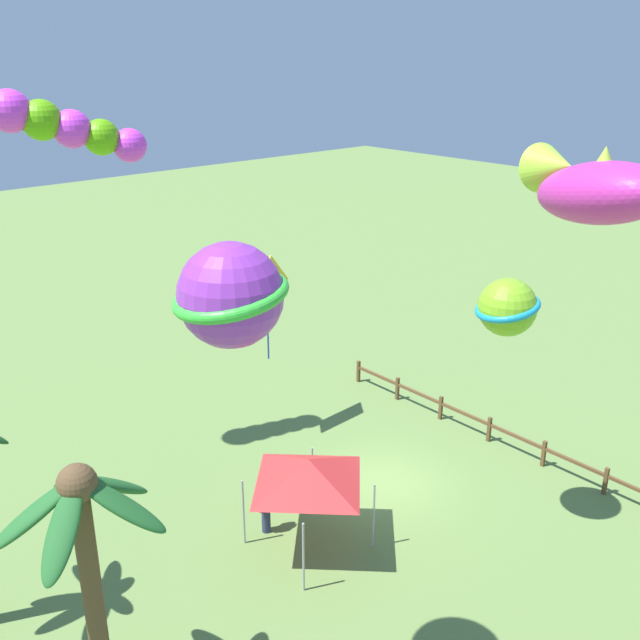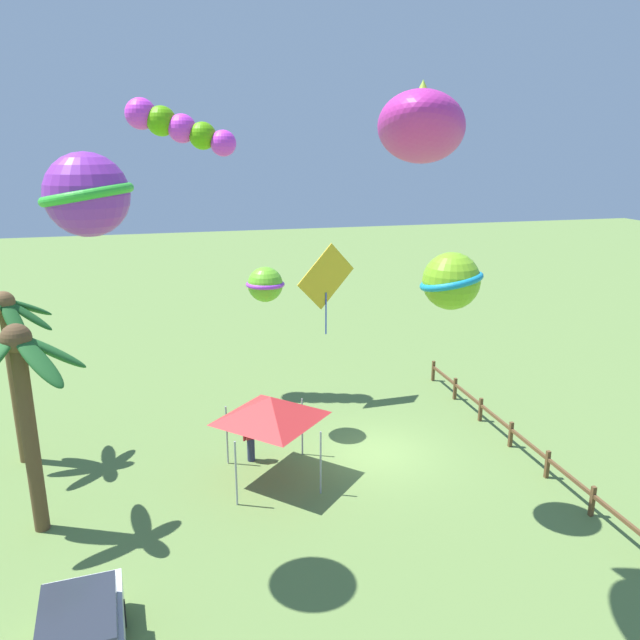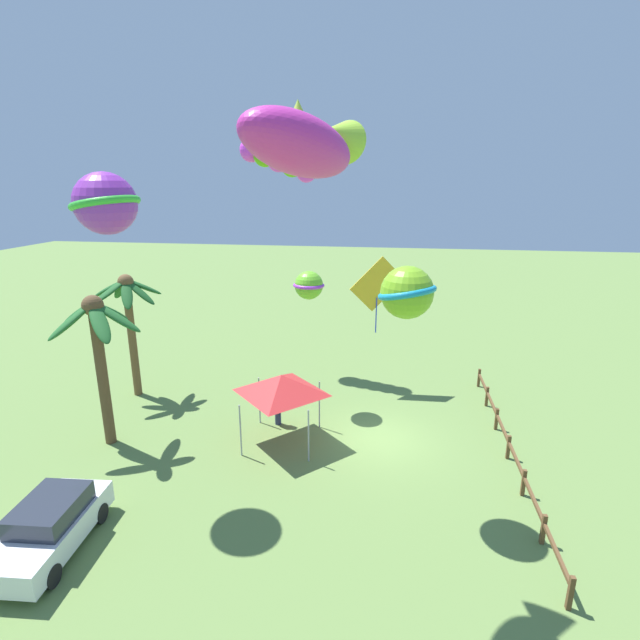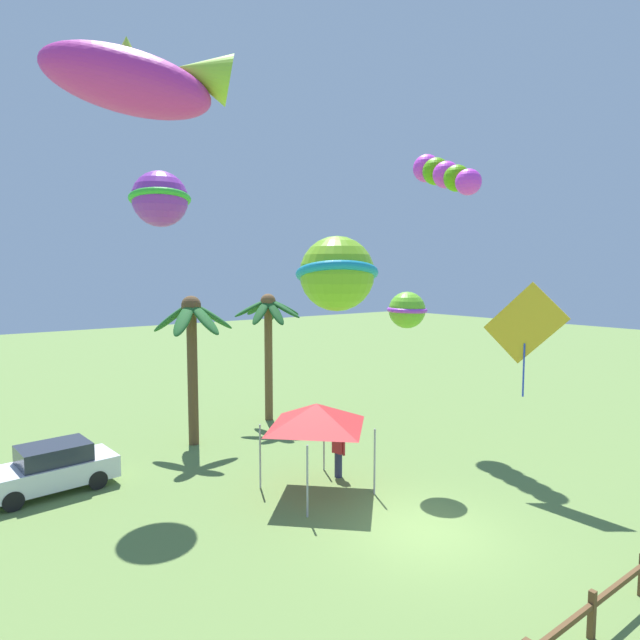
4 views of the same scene
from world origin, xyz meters
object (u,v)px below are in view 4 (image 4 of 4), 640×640
Objects in this scene: palm_tree_1 at (192,335)px; parked_car_0 at (51,468)px; kite_ball_0 at (160,199)px; festival_tent at (316,415)px; spectator_0 at (338,454)px; kite_ball_4 at (337,274)px; kite_tube_2 at (443,174)px; kite_ball_5 at (407,310)px; kite_fish_1 at (139,80)px; kite_diamond_3 at (525,325)px; palm_tree_0 at (269,325)px.

parked_car_0 is (-5.61, -1.69, -3.71)m from palm_tree_1.
festival_tent is at bearing -54.62° from kite_ball_0.
kite_ball_4 reaches higher than spectator_0.
kite_tube_2 reaches higher than festival_tent.
kite_ball_0 reaches higher than kite_ball_5.
kite_ball_0 is at bearing 143.46° from kite_ball_5.
kite_tube_2 is (7.09, 1.63, 10.36)m from spectator_0.
kite_ball_5 is (9.58, 1.64, -5.15)m from kite_fish_1.
parked_car_0 is at bearing 142.98° from festival_tent.
kite_fish_1 reaches higher than kite_ball_5.
kite_ball_4 is (-2.87, -4.54, 4.46)m from festival_tent.
kite_ball_4 is at bearing -129.63° from spectator_0.
parked_car_0 is 8.63m from festival_tent.
kite_fish_1 is 5.59m from kite_ball_4.
kite_ball_4 is (-4.18, -5.05, 6.11)m from spectator_0.
kite_diamond_3 is (4.73, -3.90, 4.43)m from spectator_0.
parked_car_0 is 18.63m from kite_tube_2.
kite_fish_1 is 15.07m from kite_tube_2.
kite_ball_0 is at bearing -131.67° from palm_tree_1.
kite_ball_5 reaches higher than festival_tent.
kite_ball_0 is 9.15m from kite_ball_5.
spectator_0 is 12.66m from kite_tube_2.
palm_tree_1 is 2.11× the size of festival_tent.
palm_tree_1 is at bearing 61.11° from kite_fish_1.
kite_ball_4 is at bearing -172.65° from kite_diamond_3.
kite_tube_2 reaches higher than kite_ball_0.
parked_car_0 is 1.41× the size of festival_tent.
parked_car_0 is 12.08m from kite_ball_4.
palm_tree_0 is at bearing 16.39° from parked_car_0.
spectator_0 is 8.96m from kite_ball_4.
palm_tree_0 is 1.49× the size of parked_car_0.
spectator_0 is 10.49m from kite_ball_0.
festival_tent is 12.28m from kite_tube_2.
kite_ball_4 is at bearing -122.29° from festival_tent.
festival_tent is (6.75, -5.09, 1.72)m from parked_car_0.
festival_tent is at bearing 19.32° from kite_fish_1.
kite_diamond_3 is 9.14m from kite_ball_4.
palm_tree_0 is 15.12m from kite_fish_1.
kite_ball_0 is 0.64× the size of kite_fish_1.
festival_tent is 1.51× the size of kite_ball_5.
palm_tree_1 is 1.43× the size of kite_tube_2.
kite_ball_5 reaches higher than palm_tree_1.
kite_tube_2 is (8.40, 2.13, 8.71)m from festival_tent.
kite_fish_1 is at bearing -160.68° from festival_tent.
kite_ball_4 reaches higher than palm_tree_1.
kite_diamond_3 is (12.10, -1.27, -5.58)m from kite_fish_1.
palm_tree_0 is 1.46× the size of kite_fish_1.
kite_ball_5 is at bearing -28.48° from parked_car_0.
kite_ball_0 is 1.09× the size of kite_ball_4.
kite_tube_2 is at bearing 28.19° from kite_ball_5.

